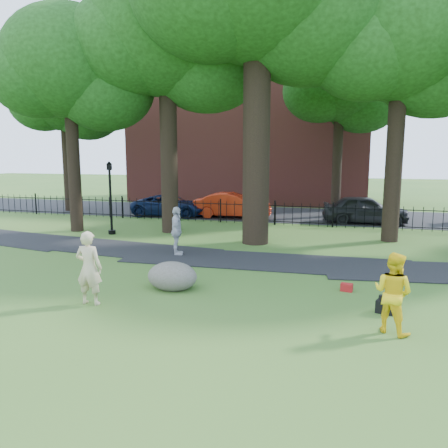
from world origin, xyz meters
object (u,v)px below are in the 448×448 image
(man, at_px, (393,293))
(red_sedan, at_px, (233,205))
(woman, at_px, (89,268))
(lamppost, at_px, (111,199))
(boulder, at_px, (172,274))

(man, relative_size, red_sedan, 0.38)
(red_sedan, bearing_deg, man, -158.24)
(woman, relative_size, lamppost, 0.55)
(man, xyz_separation_m, boulder, (-5.61, 1.53, -0.45))
(woman, xyz_separation_m, red_sedan, (-0.39, 15.48, -0.20))
(woman, xyz_separation_m, boulder, (1.49, 1.74, -0.52))
(lamppost, xyz_separation_m, red_sedan, (4.11, 6.69, -0.93))
(man, bearing_deg, red_sedan, -31.91)
(man, relative_size, boulder, 1.22)
(woman, bearing_deg, man, 177.81)
(woman, relative_size, man, 1.08)
(woman, xyz_separation_m, lamppost, (-4.50, 8.79, 0.73))
(man, height_order, red_sedan, man)
(woman, bearing_deg, lamppost, -66.82)
(red_sedan, bearing_deg, woman, 177.05)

